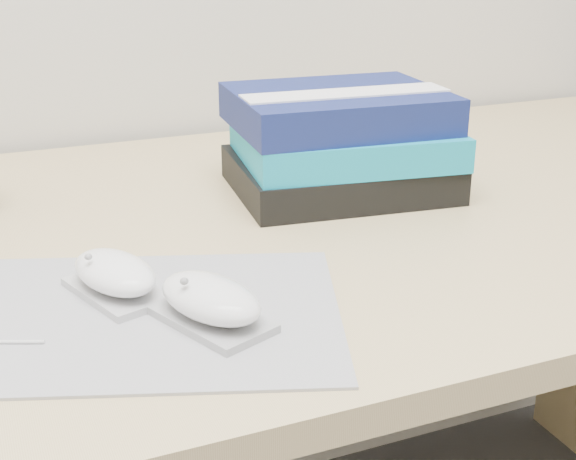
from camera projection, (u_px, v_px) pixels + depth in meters
name	position (u px, v px, depth m)	size (l,w,h in m)	color
desk	(270.00, 358.00, 1.10)	(1.60, 0.80, 0.73)	tan
mousepad	(151.00, 314.00, 0.70)	(0.33, 0.26, 0.00)	gray
mouse_rear	(115.00, 275.00, 0.73)	(0.09, 0.12, 0.04)	#AEAEB1
mouse_front	(211.00, 302.00, 0.68)	(0.10, 0.12, 0.05)	#9C9C9F
book_stack	(340.00, 142.00, 1.01)	(0.29, 0.24, 0.13)	black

